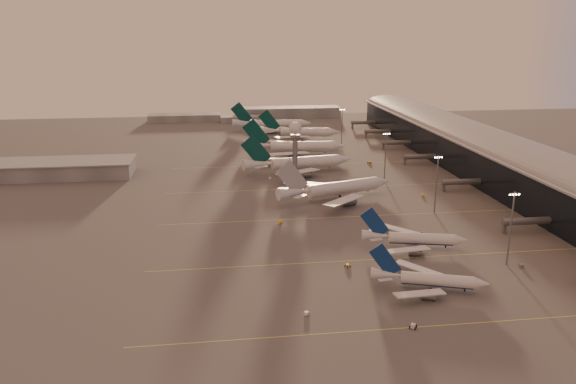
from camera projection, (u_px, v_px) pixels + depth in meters
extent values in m
plane|color=#4C4A4A|center=(334.00, 274.00, 177.56)|extent=(700.00, 700.00, 0.00)
cube|color=#F2DE55|center=(473.00, 323.00, 148.08)|extent=(180.00, 0.25, 0.02)
cube|color=#F2DE55|center=(414.00, 257.00, 190.91)|extent=(180.00, 0.25, 0.02)
cube|color=#F2DE55|center=(377.00, 216.00, 233.75)|extent=(180.00, 0.25, 0.02)
cube|color=#F2DE55|center=(351.00, 187.00, 276.58)|extent=(180.00, 0.25, 0.02)
cube|color=#F2DE55|center=(330.00, 164.00, 324.18)|extent=(180.00, 0.25, 0.02)
cube|color=black|center=(492.00, 160.00, 293.57)|extent=(36.00, 360.00, 18.00)
cylinder|color=gray|center=(494.00, 143.00, 291.07)|extent=(10.08, 360.00, 10.08)
cube|color=gray|center=(494.00, 142.00, 291.01)|extent=(40.00, 362.00, 0.80)
cylinder|color=slate|center=(530.00, 221.00, 213.45)|extent=(22.00, 2.80, 2.80)
cube|color=slate|center=(505.00, 228.00, 212.81)|extent=(1.20, 1.20, 4.40)
cylinder|color=slate|center=(464.00, 182.00, 268.66)|extent=(22.00, 2.80, 2.80)
cube|color=slate|center=(444.00, 187.00, 268.02)|extent=(1.20, 1.20, 4.40)
cylinder|color=slate|center=(422.00, 156.00, 321.96)|extent=(22.00, 2.80, 2.80)
cube|color=slate|center=(405.00, 161.00, 321.32)|extent=(1.20, 1.20, 4.40)
cylinder|color=slate|center=(399.00, 142.00, 361.94)|extent=(22.00, 2.80, 2.80)
cube|color=slate|center=(383.00, 146.00, 361.30)|extent=(1.20, 1.20, 4.40)
cylinder|color=slate|center=(380.00, 131.00, 401.92)|extent=(22.00, 2.80, 2.80)
cube|color=slate|center=(366.00, 135.00, 401.28)|extent=(1.20, 1.20, 4.40)
cylinder|color=slate|center=(365.00, 122.00, 440.00)|extent=(22.00, 2.80, 2.80)
cube|color=slate|center=(352.00, 126.00, 439.36)|extent=(1.20, 1.20, 4.40)
cube|color=slate|center=(54.00, 169.00, 294.36)|extent=(80.00, 25.00, 8.00)
cube|color=gray|center=(53.00, 162.00, 293.20)|extent=(82.00, 27.00, 0.60)
cylinder|color=slate|center=(295.00, 158.00, 289.36)|extent=(2.60, 2.60, 22.00)
cylinder|color=slate|center=(295.00, 136.00, 286.16)|extent=(5.20, 5.20, 1.20)
sphere|color=silver|center=(295.00, 128.00, 285.07)|extent=(6.40, 6.40, 6.40)
cylinder|color=slate|center=(295.00, 121.00, 284.04)|extent=(0.16, 0.16, 2.00)
cylinder|color=slate|center=(511.00, 229.00, 181.50)|extent=(0.56, 0.56, 25.00)
cube|color=slate|center=(515.00, 193.00, 178.15)|extent=(3.60, 0.25, 0.25)
sphere|color=#FFEABF|center=(510.00, 195.00, 178.07)|extent=(0.56, 0.56, 0.56)
sphere|color=#FFEABF|center=(513.00, 195.00, 178.20)|extent=(0.56, 0.56, 0.56)
sphere|color=#FFEABF|center=(516.00, 195.00, 178.33)|extent=(0.56, 0.56, 0.56)
sphere|color=#FFEABF|center=(519.00, 194.00, 178.46)|extent=(0.56, 0.56, 0.56)
cylinder|color=slate|center=(436.00, 185.00, 233.47)|extent=(0.56, 0.56, 25.00)
cube|color=slate|center=(438.00, 156.00, 230.12)|extent=(3.60, 0.25, 0.25)
sphere|color=#FFEABF|center=(435.00, 157.00, 230.04)|extent=(0.56, 0.56, 0.56)
sphere|color=#FFEABF|center=(437.00, 157.00, 230.17)|extent=(0.56, 0.56, 0.56)
sphere|color=#FFEABF|center=(440.00, 157.00, 230.30)|extent=(0.56, 0.56, 0.56)
sphere|color=#FFEABF|center=(442.00, 157.00, 230.43)|extent=(0.56, 0.56, 0.56)
cylinder|color=slate|center=(385.00, 156.00, 285.18)|extent=(0.56, 0.56, 25.00)
cube|color=slate|center=(386.00, 133.00, 281.84)|extent=(3.60, 0.25, 0.25)
sphere|color=#FFEABF|center=(384.00, 134.00, 281.76)|extent=(0.56, 0.56, 0.56)
sphere|color=#FFEABF|center=(385.00, 134.00, 281.89)|extent=(0.56, 0.56, 0.56)
sphere|color=#FFEABF|center=(387.00, 134.00, 282.02)|extent=(0.56, 0.56, 0.56)
sphere|color=#FFEABF|center=(389.00, 134.00, 282.14)|extent=(0.56, 0.56, 0.56)
cylinder|color=slate|center=(342.00, 127.00, 370.60)|extent=(0.56, 0.56, 25.00)
cube|color=slate|center=(342.00, 109.00, 367.25)|extent=(3.60, 0.25, 0.25)
sphere|color=#FFEABF|center=(340.00, 110.00, 367.17)|extent=(0.56, 0.56, 0.56)
sphere|color=#FFEABF|center=(342.00, 110.00, 367.30)|extent=(0.56, 0.56, 0.56)
sphere|color=#FFEABF|center=(343.00, 110.00, 367.43)|extent=(0.56, 0.56, 0.56)
sphere|color=#FFEABF|center=(345.00, 110.00, 367.56)|extent=(0.56, 0.56, 0.56)
cube|color=slate|center=(185.00, 118.00, 473.66)|extent=(60.00, 18.00, 6.00)
cube|color=slate|center=(289.00, 112.00, 494.27)|extent=(90.00, 20.00, 9.00)
cube|color=slate|center=(245.00, 119.00, 470.67)|extent=(40.00, 15.00, 5.00)
cylinder|color=silver|center=(437.00, 281.00, 165.79)|extent=(21.15, 10.33, 3.60)
cylinder|color=navy|center=(437.00, 284.00, 166.02)|extent=(20.42, 9.24, 2.59)
cone|color=silver|center=(481.00, 285.00, 163.38)|extent=(5.04, 4.74, 3.60)
cone|color=silver|center=(386.00, 276.00, 168.54)|extent=(9.55, 6.31, 3.60)
cube|color=silver|center=(419.00, 295.00, 158.63)|extent=(15.65, 5.85, 1.13)
cylinder|color=slate|center=(428.00, 298.00, 160.56)|extent=(4.63, 3.55, 2.34)
cube|color=slate|center=(428.00, 295.00, 160.28)|extent=(0.35, 0.32, 1.44)
cube|color=silver|center=(418.00, 270.00, 175.29)|extent=(12.99, 13.62, 1.13)
cylinder|color=slate|center=(427.00, 278.00, 173.29)|extent=(4.63, 3.55, 2.34)
cube|color=slate|center=(427.00, 275.00, 173.01)|extent=(0.35, 0.32, 1.44)
cube|color=navy|center=(385.00, 262.00, 167.38)|extent=(9.44, 3.55, 10.72)
cube|color=silver|center=(385.00, 281.00, 164.66)|extent=(4.24, 2.01, 0.24)
cube|color=silver|center=(386.00, 270.00, 172.36)|extent=(3.97, 3.98, 0.24)
cylinder|color=black|center=(464.00, 291.00, 164.94)|extent=(0.47, 0.47, 0.95)
cylinder|color=black|center=(430.00, 285.00, 168.75)|extent=(1.14, 0.79, 1.04)
cylinder|color=black|center=(431.00, 291.00, 164.83)|extent=(1.14, 0.79, 1.04)
cylinder|color=silver|center=(421.00, 240.00, 197.97)|extent=(22.90, 9.14, 3.85)
cylinder|color=navy|center=(421.00, 242.00, 198.21)|extent=(22.21, 7.98, 2.78)
cone|color=silver|center=(460.00, 241.00, 196.58)|extent=(5.17, 4.79, 3.85)
cone|color=silver|center=(375.00, 237.00, 199.48)|extent=(10.14, 6.01, 3.85)
cube|color=silver|center=(408.00, 251.00, 189.67)|extent=(16.81, 7.70, 1.21)
cylinder|color=slate|center=(415.00, 254.00, 192.02)|extent=(4.85, 3.48, 2.51)
cube|color=slate|center=(415.00, 251.00, 191.72)|extent=(0.36, 0.32, 1.54)
cube|color=silver|center=(403.00, 232.00, 207.78)|extent=(14.74, 13.74, 1.21)
cylinder|color=slate|center=(411.00, 239.00, 205.85)|extent=(4.85, 3.48, 2.51)
cube|color=slate|center=(411.00, 236.00, 205.55)|extent=(0.36, 0.32, 1.54)
cube|color=navy|center=(375.00, 224.00, 198.20)|extent=(10.36, 2.87, 11.49)
cube|color=silver|center=(376.00, 241.00, 195.27)|extent=(4.63, 2.53, 0.25)
cube|color=silver|center=(375.00, 232.00, 203.64)|extent=(4.42, 4.07, 0.25)
cylinder|color=black|center=(445.00, 248.00, 197.82)|extent=(0.51, 0.51, 1.01)
cylinder|color=black|center=(415.00, 244.00, 201.01)|extent=(1.20, 0.76, 1.12)
cylinder|color=black|center=(416.00, 249.00, 196.74)|extent=(1.20, 0.76, 1.12)
cylinder|color=silver|center=(343.00, 190.00, 257.53)|extent=(35.90, 16.71, 5.62)
cylinder|color=silver|center=(343.00, 192.00, 257.88)|extent=(34.72, 14.99, 4.05)
cone|color=silver|center=(382.00, 184.00, 266.60)|extent=(8.38, 7.53, 5.62)
cone|color=silver|center=(294.00, 195.00, 246.55)|extent=(16.09, 10.10, 5.62)
cube|color=silver|center=(344.00, 203.00, 241.20)|extent=(22.13, 22.83, 1.67)
cylinder|color=slate|center=(348.00, 204.00, 246.72)|extent=(7.76, 5.67, 3.65)
cube|color=slate|center=(348.00, 201.00, 246.36)|extent=(0.33, 0.30, 2.25)
cube|color=silver|center=(311.00, 186.00, 267.00)|extent=(26.45, 10.19, 1.67)
cylinder|color=slate|center=(323.00, 191.00, 266.42)|extent=(7.76, 5.67, 3.65)
cube|color=slate|center=(323.00, 189.00, 266.06)|extent=(0.33, 0.30, 2.25)
cube|color=#A2A4A9|center=(292.00, 181.00, 244.39)|extent=(14.88, 5.23, 16.68)
cube|color=silver|center=(300.00, 199.00, 240.38)|extent=(6.80, 6.74, 0.23)
cube|color=silver|center=(286.00, 191.00, 252.39)|extent=(7.25, 3.50, 0.23)
cylinder|color=black|center=(368.00, 193.00, 264.26)|extent=(0.45, 0.45, 0.91)
cylinder|color=black|center=(335.00, 196.00, 258.97)|extent=(1.09, 0.75, 1.00)
cylinder|color=black|center=(340.00, 199.00, 255.53)|extent=(1.09, 0.75, 1.00)
cylinder|color=silver|center=(305.00, 164.00, 304.18)|extent=(37.79, 12.15, 6.02)
cylinder|color=silver|center=(305.00, 167.00, 304.55)|extent=(36.78, 10.37, 4.33)
cone|color=silver|center=(343.00, 162.00, 310.52)|extent=(8.12, 7.14, 6.02)
cone|color=silver|center=(258.00, 166.00, 296.42)|extent=(16.43, 8.54, 6.02)
cube|color=silver|center=(298.00, 174.00, 287.46)|extent=(25.29, 21.50, 1.78)
cylinder|color=slate|center=(304.00, 177.00, 292.85)|extent=(7.77, 5.06, 3.91)
cube|color=slate|center=(304.00, 174.00, 292.45)|extent=(0.35, 0.31, 2.41)
cube|color=silver|center=(281.00, 161.00, 316.25)|extent=(27.69, 14.51, 1.78)
cylinder|color=slate|center=(290.00, 166.00, 314.83)|extent=(7.77, 5.06, 3.91)
cube|color=slate|center=(290.00, 164.00, 314.44)|extent=(0.35, 0.31, 2.41)
cube|color=#063432|center=(256.00, 153.00, 294.20)|extent=(16.38, 3.12, 17.81)
cube|color=silver|center=(261.00, 169.00, 289.68)|extent=(7.45, 6.41, 0.26)
cube|color=silver|center=(254.00, 163.00, 302.93)|extent=(7.69, 4.64, 0.26)
cylinder|color=black|center=(329.00, 169.00, 309.25)|extent=(0.52, 0.52, 1.04)
cylinder|color=black|center=(299.00, 170.00, 306.44)|extent=(1.21, 0.70, 1.14)
cylinder|color=black|center=(301.00, 172.00, 302.25)|extent=(1.21, 0.70, 1.14)
cylinder|color=silver|center=(302.00, 148.00, 345.20)|extent=(38.57, 9.89, 6.15)
cylinder|color=silver|center=(302.00, 150.00, 345.58)|extent=(37.64, 8.10, 4.43)
cone|color=silver|center=(338.00, 148.00, 345.95)|extent=(7.96, 6.85, 6.15)
cone|color=silver|center=(258.00, 147.00, 344.08)|extent=(16.53, 7.70, 6.15)
cube|color=silver|center=(287.00, 156.00, 329.78)|extent=(28.06, 16.46, 1.82)
cylinder|color=slate|center=(295.00, 158.00, 334.28)|extent=(7.74, 4.71, 4.00)
cube|color=slate|center=(295.00, 156.00, 333.88)|extent=(0.34, 0.30, 2.46)
cube|color=silver|center=(286.00, 145.00, 360.59)|extent=(26.61, 20.70, 1.82)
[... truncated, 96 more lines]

